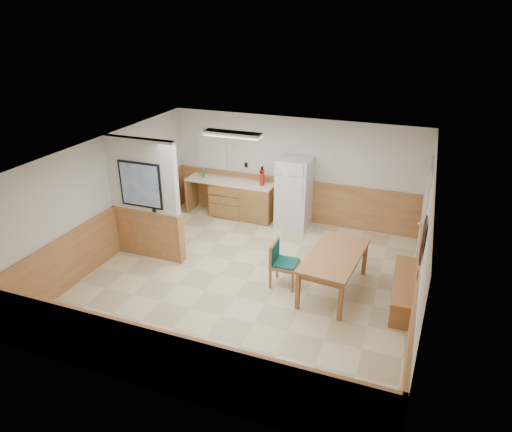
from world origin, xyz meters
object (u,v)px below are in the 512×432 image
at_px(dining_chair, 280,260).
at_px(fire_extinguisher, 262,177).
at_px(refrigerator, 294,193).
at_px(dining_bench, 404,284).
at_px(dining_table, 335,259).
at_px(soap_bottle, 203,173).

xyz_separation_m(dining_chair, fire_extinguisher, (-1.29, 2.56, 0.61)).
relative_size(refrigerator, dining_bench, 0.97).
distance_m(dining_table, dining_chair, 0.99).
xyz_separation_m(dining_table, fire_extinguisher, (-2.26, 2.45, 0.44)).
xyz_separation_m(fire_extinguisher, soap_bottle, (-1.56, 0.03, -0.10)).
height_order(dining_bench, fire_extinguisher, fire_extinguisher).
relative_size(dining_table, dining_bench, 1.05).
height_order(fire_extinguisher, soap_bottle, fire_extinguisher).
bearing_deg(soap_bottle, fire_extinguisher, -1.16).
bearing_deg(soap_bottle, dining_table, -32.95).
xyz_separation_m(dining_bench, dining_chair, (-2.19, -0.20, 0.15)).
bearing_deg(dining_table, refrigerator, 126.96).
relative_size(dining_bench, fire_extinguisher, 3.74).
height_order(refrigerator, fire_extinguisher, refrigerator).
relative_size(dining_table, dining_chair, 2.12).
xyz_separation_m(refrigerator, fire_extinguisher, (-0.81, 0.06, 0.27)).
relative_size(dining_chair, fire_extinguisher, 1.86).
height_order(dining_bench, dining_chair, dining_chair).
distance_m(refrigerator, dining_table, 2.80).
bearing_deg(dining_chair, refrigerator, 99.82).
bearing_deg(dining_chair, dining_bench, 4.27).
relative_size(dining_table, fire_extinguisher, 3.94).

